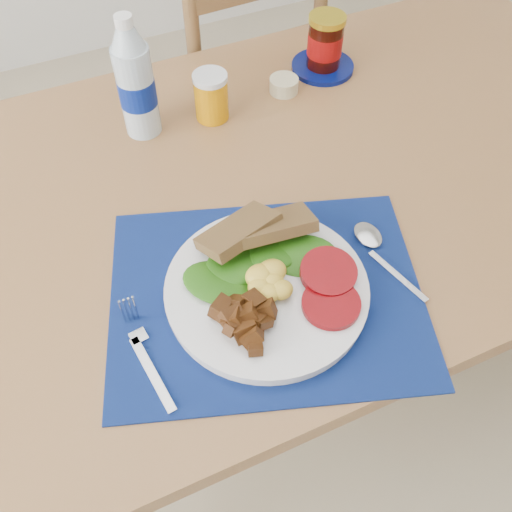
{
  "coord_description": "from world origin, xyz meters",
  "views": [
    {
      "loc": [
        -0.47,
        -0.48,
        1.49
      ],
      "look_at": [
        -0.25,
        0.01,
        0.8
      ],
      "focal_mm": 40.0,
      "sensor_mm": 36.0,
      "label": 1
    }
  ],
  "objects": [
    {
      "name": "water_bottle",
      "position": [
        -0.3,
        0.44,
        0.86
      ],
      "size": [
        0.07,
        0.07,
        0.24
      ],
      "color": "#ADBFCC",
      "rests_on": "table"
    },
    {
      "name": "juice_glass",
      "position": [
        -0.16,
        0.42,
        0.8
      ],
      "size": [
        0.07,
        0.07,
        0.09
      ],
      "primitive_type": "cylinder",
      "color": "orange",
      "rests_on": "table"
    },
    {
      "name": "breakfast_plate",
      "position": [
        -0.25,
        -0.03,
        0.78
      ],
      "size": [
        0.31,
        0.31,
        0.08
      ],
      "rotation": [
        0.0,
        0.0,
        0.15
      ],
      "color": "silver",
      "rests_on": "placemat"
    },
    {
      "name": "table",
      "position": [
        0.0,
        0.2,
        0.67
      ],
      "size": [
        1.4,
        0.9,
        0.75
      ],
      "color": "brown",
      "rests_on": "ground"
    },
    {
      "name": "ramekin",
      "position": [
        0.01,
        0.43,
        0.77
      ],
      "size": [
        0.06,
        0.06,
        0.03
      ],
      "primitive_type": "cylinder",
      "color": "#C2B88E",
      "rests_on": "table"
    },
    {
      "name": "jam_on_saucer",
      "position": [
        0.12,
        0.47,
        0.81
      ],
      "size": [
        0.14,
        0.14,
        0.12
      ],
      "color": "#050F52",
      "rests_on": "table"
    },
    {
      "name": "spoon",
      "position": [
        -0.04,
        -0.02,
        0.76
      ],
      "size": [
        0.04,
        0.18,
        0.01
      ],
      "rotation": [
        0.0,
        0.0,
        0.24
      ],
      "color": "#B2B5BA",
      "rests_on": "placemat"
    },
    {
      "name": "fork",
      "position": [
        -0.45,
        -0.05,
        0.76
      ],
      "size": [
        0.03,
        0.19,
        0.0
      ],
      "rotation": [
        0.0,
        0.0,
        0.12
      ],
      "color": "#B2B5BA",
      "rests_on": "placemat"
    },
    {
      "name": "chair_far",
      "position": [
        0.06,
        0.8,
        0.55
      ],
      "size": [
        0.42,
        0.4,
        1.09
      ],
      "rotation": [
        0.0,
        0.0,
        3.19
      ],
      "color": "#53331E",
      "rests_on": "ground"
    },
    {
      "name": "placemat",
      "position": [
        -0.25,
        -0.03,
        0.75
      ],
      "size": [
        0.58,
        0.51,
        0.0
      ],
      "primitive_type": "cube",
      "rotation": [
        0.0,
        0.0,
        -0.32
      ],
      "color": "black",
      "rests_on": "table"
    },
    {
      "name": "ground",
      "position": [
        0.0,
        0.0,
        0.0
      ],
      "size": [
        4.0,
        4.0,
        0.0
      ],
      "primitive_type": "plane",
      "color": "tan",
      "rests_on": "ground"
    }
  ]
}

